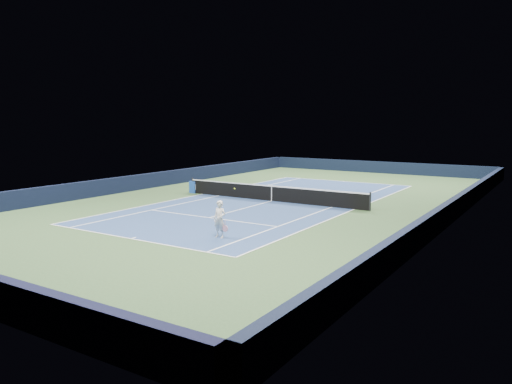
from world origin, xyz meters
The scene contains 19 objects.
ground centered at (0.00, 0.00, 0.00)m, with size 40.00×40.00×0.00m, color #304B29.
wall_far centered at (0.00, 19.82, 0.55)m, with size 22.00×0.35×1.10m, color black.
wall_right centered at (10.82, 0.00, 0.55)m, with size 0.35×40.00×1.10m, color black.
wall_left centered at (-10.82, 0.00, 0.55)m, with size 0.35×40.00×1.10m, color black.
court_surface centered at (0.00, 0.00, 0.00)m, with size 10.97×23.77×0.01m, color navy.
baseline_far centered at (0.00, 11.88, 0.01)m, with size 10.97×0.08×0.00m, color white.
baseline_near centered at (0.00, -11.88, 0.01)m, with size 10.97×0.08×0.00m, color white.
sideline_doubles_right centered at (5.49, 0.00, 0.01)m, with size 0.08×23.77×0.00m, color white.
sideline_doubles_left centered at (-5.49, 0.00, 0.01)m, with size 0.08×23.77×0.00m, color white.
sideline_singles_right centered at (4.12, 0.00, 0.01)m, with size 0.08×23.77×0.00m, color white.
sideline_singles_left centered at (-4.12, 0.00, 0.01)m, with size 0.08×23.77×0.00m, color white.
service_line_far centered at (0.00, 6.40, 0.01)m, with size 8.23×0.08×0.00m, color white.
service_line_near centered at (0.00, -6.40, 0.01)m, with size 8.23×0.08×0.00m, color white.
center_service_line centered at (0.00, 0.00, 0.01)m, with size 0.08×12.80×0.00m, color white.
center_mark_far centered at (0.00, 11.73, 0.01)m, with size 0.08×0.30×0.00m, color white.
center_mark_near centered at (0.00, -11.73, 0.01)m, with size 0.08×0.30×0.00m, color white.
tennis_net centered at (0.00, 0.00, 0.50)m, with size 12.90×0.10×1.07m.
sponsor_cube centered at (-6.40, 0.16, 0.41)m, with size 0.56×0.47×0.83m.
tennis_player centered at (3.13, -9.68, 0.82)m, with size 0.76×1.23×2.07m.
Camera 1 is at (15.73, -26.64, 5.07)m, focal length 35.00 mm.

